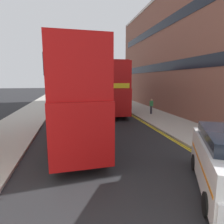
{
  "coord_description": "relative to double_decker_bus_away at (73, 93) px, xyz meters",
  "views": [
    {
      "loc": [
        -1.97,
        -0.74,
        3.86
      ],
      "look_at": [
        0.5,
        11.0,
        1.8
      ],
      "focal_mm": 30.6,
      "sensor_mm": 36.0,
      "label": 1
    }
  ],
  "objects": [
    {
      "name": "sidewalk_right",
      "position": [
        8.4,
        4.47,
        -2.96
      ],
      "size": [
        4.0,
        80.0,
        0.14
      ],
      "primitive_type": "cube",
      "color": "#ADA89E",
      "rests_on": "ground"
    },
    {
      "name": "street_tree_near",
      "position": [
        9.65,
        25.01,
        -0.04
      ],
      "size": [
        1.57,
        1.79,
        5.96
      ],
      "color": "#6B6047",
      "rests_on": "sidewalk_right"
    },
    {
      "name": "double_decker_bus_away",
      "position": [
        0.0,
        0.0,
        0.0
      ],
      "size": [
        3.17,
        10.91,
        5.64
      ],
      "color": "#B20F0F",
      "rests_on": "ground"
    },
    {
      "name": "double_decker_bus_oncoming",
      "position": [
        4.11,
        9.76,
        0.0
      ],
      "size": [
        2.91,
        10.84,
        5.64
      ],
      "color": "#B20F0F",
      "rests_on": "ground"
    },
    {
      "name": "sidewalk_left",
      "position": [
        -4.6,
        4.47,
        -2.96
      ],
      "size": [
        4.0,
        80.0,
        0.14
      ],
      "primitive_type": "cube",
      "color": "#ADA89E",
      "rests_on": "ground"
    },
    {
      "name": "townhouse_terrace_right",
      "position": [
        15.4,
        10.71,
        3.92
      ],
      "size": [
        10.08,
        28.0,
        13.89
      ],
      "color": "brown",
      "rests_on": "ground"
    },
    {
      "name": "kerb_line_inner",
      "position": [
        6.14,
        2.47,
        -3.03
      ],
      "size": [
        0.1,
        56.0,
        0.01
      ],
      "primitive_type": "cube",
      "color": "yellow",
      "rests_on": "ground"
    },
    {
      "name": "street_tree_far",
      "position": [
        6.96,
        16.23,
        -0.58
      ],
      "size": [
        1.63,
        1.52,
        5.21
      ],
      "color": "#6B6047",
      "rests_on": "sidewalk_right"
    },
    {
      "name": "kerb_line_outer",
      "position": [
        6.3,
        2.47,
        -3.03
      ],
      "size": [
        0.1,
        56.0,
        0.01
      ],
      "primitive_type": "cube",
      "color": "yellow",
      "rests_on": "ground"
    },
    {
      "name": "pedestrian_far",
      "position": [
        8.35,
        6.96,
        -2.04
      ],
      "size": [
        0.34,
        0.22,
        1.62
      ],
      "color": "#2D2D38",
      "rests_on": "sidewalk_right"
    }
  ]
}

